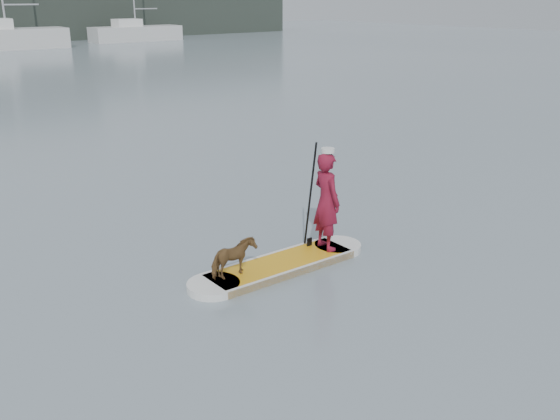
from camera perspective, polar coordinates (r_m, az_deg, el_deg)
ground at (r=9.41m, az=-19.44°, el=-8.40°), size 140.00×140.00×0.00m
paddleboard at (r=10.04m, az=0.00°, el=-5.07°), size 3.30×0.87×0.12m
paddler at (r=10.29m, az=4.28°, el=0.80°), size 0.48×0.65×1.65m
white_cap at (r=10.05m, az=4.40°, el=5.46°), size 0.22×0.22×0.07m
dog at (r=9.43m, az=-4.28°, el=-4.43°), size 0.71×0.34×0.59m
paddle at (r=10.41m, az=2.76°, el=0.18°), size 0.10×0.30×2.00m
sailboat_e at (r=54.54m, az=-23.74°, el=14.26°), size 9.01×3.40×12.84m
sailboat_f at (r=60.41m, az=-13.09°, el=15.59°), size 8.29×2.59×12.35m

